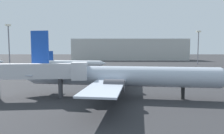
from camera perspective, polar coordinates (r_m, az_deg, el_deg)
name	(u,v)px	position (r m, az deg, el deg)	size (l,w,h in m)	color
airplane_at_gate	(120,76)	(33.46, 2.18, -2.56)	(37.71, 27.26, 11.12)	#B2BCCC
airplane_far_left	(73,63)	(82.15, -10.80, 1.07)	(26.28, 21.37, 7.21)	silver
jet_bridge	(42,72)	(34.20, -19.21, -1.31)	(16.35, 3.65, 5.86)	silver
light_mast_left	(9,43)	(97.97, -27.02, 6.01)	(2.40, 0.50, 18.54)	slate
light_mast_right	(198,45)	(114.04, 23.08, 5.64)	(2.40, 0.50, 17.37)	slate
terminal_building	(129,50)	(149.33, 4.86, 4.89)	(81.52, 19.50, 15.09)	#B7B7B2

